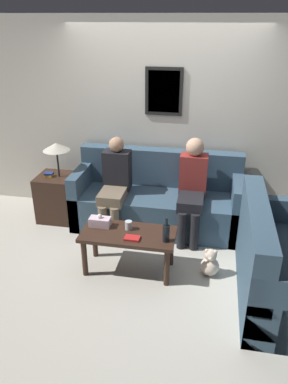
# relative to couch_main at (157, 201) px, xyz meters

# --- Properties ---
(ground_plane) EXTENTS (16.00, 16.00, 0.00)m
(ground_plane) POSITION_rel_couch_main_xyz_m (0.00, -0.49, -0.34)
(ground_plane) COLOR beige
(wall_back) EXTENTS (9.00, 0.08, 2.60)m
(wall_back) POSITION_rel_couch_main_xyz_m (0.00, 0.44, 0.96)
(wall_back) COLOR silver
(wall_back) RESTS_ON ground_plane
(couch_main) EXTENTS (2.17, 0.82, 0.98)m
(couch_main) POSITION_rel_couch_main_xyz_m (0.00, 0.00, 0.00)
(couch_main) COLOR #385166
(couch_main) RESTS_ON ground_plane
(couch_side) EXTENTS (0.82, 1.56, 0.98)m
(couch_side) POSITION_rel_couch_main_xyz_m (1.39, -1.19, 0.00)
(couch_side) COLOR #385166
(couch_side) RESTS_ON ground_plane
(coffee_table) EXTENTS (1.01, 0.48, 0.48)m
(coffee_table) POSITION_rel_couch_main_xyz_m (-0.15, -1.07, 0.06)
(coffee_table) COLOR #382319
(coffee_table) RESTS_ON ground_plane
(side_table_with_lamp) EXTENTS (0.48, 0.48, 1.10)m
(side_table_with_lamp) POSITION_rel_couch_main_xyz_m (-1.37, -0.10, 0.03)
(side_table_with_lamp) COLOR #382319
(side_table_with_lamp) RESTS_ON ground_plane
(wine_bottle) EXTENTS (0.07, 0.07, 0.26)m
(wine_bottle) POSITION_rel_couch_main_xyz_m (0.27, -1.15, 0.23)
(wine_bottle) COLOR black
(wine_bottle) RESTS_ON coffee_table
(drinking_glass) EXTENTS (0.08, 0.08, 0.10)m
(drinking_glass) POSITION_rel_couch_main_xyz_m (-0.16, -0.99, 0.18)
(drinking_glass) COLOR silver
(drinking_glass) RESTS_ON coffee_table
(book_stack) EXTENTS (0.16, 0.11, 0.02)m
(book_stack) POSITION_rel_couch_main_xyz_m (-0.08, -1.18, 0.14)
(book_stack) COLOR red
(book_stack) RESTS_ON coffee_table
(tissue_box) EXTENTS (0.23, 0.12, 0.15)m
(tissue_box) POSITION_rel_couch_main_xyz_m (-0.49, -0.98, 0.19)
(tissue_box) COLOR silver
(tissue_box) RESTS_ON coffee_table
(person_left) EXTENTS (0.34, 0.64, 1.21)m
(person_left) POSITION_rel_couch_main_xyz_m (-0.52, -0.21, 0.32)
(person_left) COLOR #756651
(person_left) RESTS_ON ground_plane
(person_right) EXTENTS (0.34, 0.65, 1.24)m
(person_right) POSITION_rel_couch_main_xyz_m (0.45, -0.17, 0.34)
(person_right) COLOR black
(person_right) RESTS_ON ground_plane
(teddy_bear) EXTENTS (0.20, 0.20, 0.32)m
(teddy_bear) POSITION_rel_couch_main_xyz_m (0.74, -0.99, -0.20)
(teddy_bear) COLOR beige
(teddy_bear) RESTS_ON ground_plane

